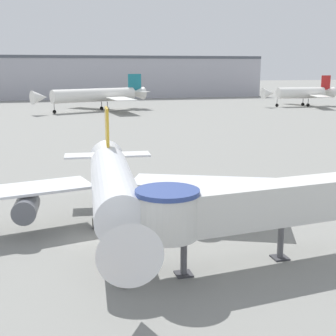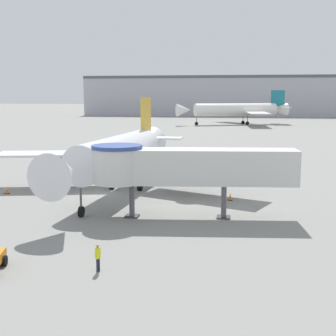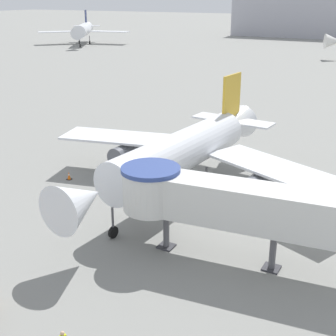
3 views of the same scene
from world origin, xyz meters
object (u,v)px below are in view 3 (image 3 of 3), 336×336
(main_airplane, at_px, (183,152))
(jet_bridge, at_px, (220,201))
(traffic_cone_starboard_wing, at_px, (302,225))
(background_jet_navy_tail, at_px, (83,30))
(traffic_cone_port_wing, at_px, (69,176))

(main_airplane, distance_m, jet_bridge, 11.00)
(jet_bridge, bearing_deg, traffic_cone_starboard_wing, 53.20)
(main_airplane, bearing_deg, background_jet_navy_tail, 136.90)
(main_airplane, height_order, traffic_cone_starboard_wing, main_airplane)
(traffic_cone_port_wing, xyz_separation_m, background_jet_navy_tail, (-81.03, 104.60, 4.64))
(main_airplane, height_order, jet_bridge, main_airplane)
(traffic_cone_starboard_wing, xyz_separation_m, background_jet_navy_tail, (-103.45, 104.04, 4.68))
(traffic_cone_starboard_wing, distance_m, background_jet_navy_tail, 146.79)
(traffic_cone_port_wing, height_order, traffic_cone_starboard_wing, traffic_cone_port_wing)
(main_airplane, relative_size, traffic_cone_port_wing, 36.63)
(traffic_cone_port_wing, distance_m, background_jet_navy_tail, 132.39)
(traffic_cone_starboard_wing, bearing_deg, main_airplane, 172.18)
(jet_bridge, bearing_deg, traffic_cone_port_wing, 154.39)
(traffic_cone_port_wing, distance_m, traffic_cone_starboard_wing, 22.42)
(traffic_cone_starboard_wing, relative_size, background_jet_navy_tail, 0.02)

